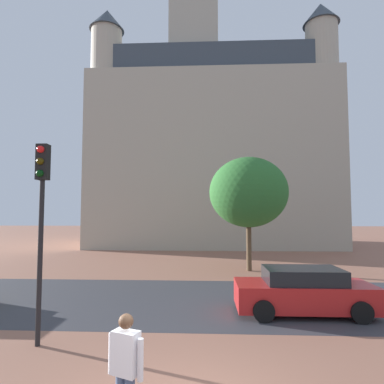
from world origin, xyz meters
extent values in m
plane|color=#93604C|center=(0.00, 10.00, 0.00)|extent=(120.00, 120.00, 0.00)
cube|color=#38383D|center=(0.00, 7.09, 0.00)|extent=(120.00, 6.50, 0.00)
cube|color=#B2A893|center=(1.02, 27.58, 7.98)|extent=(22.74, 11.42, 15.96)
cube|color=#38424C|center=(1.02, 27.58, 17.16)|extent=(20.92, 10.51, 2.40)
cube|color=#B2A893|center=(-0.83, 27.58, 16.81)|extent=(4.88, 4.88, 33.61)
cylinder|color=#B2A893|center=(-8.85, 23.37, 10.11)|extent=(2.80, 2.80, 20.23)
cone|color=#38424C|center=(-8.85, 23.37, 21.23)|extent=(3.20, 3.20, 2.00)
cylinder|color=#B2A893|center=(10.89, 23.37, 10.13)|extent=(2.80, 2.80, 20.25)
cone|color=#38424C|center=(10.89, 23.37, 21.25)|extent=(3.20, 3.20, 2.00)
cube|color=white|center=(-0.76, -0.06, 1.17)|extent=(0.45, 0.36, 0.62)
cylinder|color=white|center=(-0.52, -0.16, 1.12)|extent=(0.09, 0.09, 0.59)
cylinder|color=white|center=(-1.00, 0.04, 1.12)|extent=(0.09, 0.09, 0.59)
cube|color=black|center=(-0.72, 0.03, 1.19)|extent=(0.31, 0.24, 0.40)
sphere|color=brown|center=(-0.76, -0.06, 1.62)|extent=(0.22, 0.22, 0.22)
cube|color=red|center=(3.52, 5.66, 0.57)|extent=(4.28, 1.70, 0.79)
cube|color=black|center=(3.52, 5.66, 1.20)|extent=(2.40, 1.50, 0.47)
cylinder|color=black|center=(4.93, 6.51, 0.32)|extent=(0.64, 0.22, 0.64)
cylinder|color=black|center=(4.93, 4.81, 0.32)|extent=(0.64, 0.22, 0.64)
cylinder|color=black|center=(2.11, 6.51, 0.32)|extent=(0.64, 0.22, 0.64)
cylinder|color=black|center=(2.11, 4.81, 0.32)|extent=(0.64, 0.22, 0.64)
cylinder|color=black|center=(-3.67, 2.90, 2.02)|extent=(0.12, 0.12, 4.04)
cube|color=black|center=(-3.67, 2.90, 4.49)|extent=(0.28, 0.24, 0.90)
sphere|color=red|center=(-3.67, 2.77, 4.79)|extent=(0.18, 0.18, 0.18)
sphere|color=#3C3306|center=(-3.67, 2.77, 4.49)|extent=(0.18, 0.18, 0.18)
sphere|color=#06330C|center=(-3.67, 2.77, 4.19)|extent=(0.18, 0.18, 0.18)
cylinder|color=brown|center=(2.78, 13.02, 1.30)|extent=(0.28, 0.28, 2.61)
ellipsoid|color=#2D6B2D|center=(2.78, 13.02, 4.36)|extent=(4.38, 4.38, 3.94)
camera|label=1|loc=(0.43, -4.78, 3.23)|focal=29.55mm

